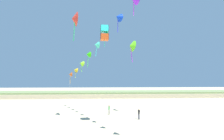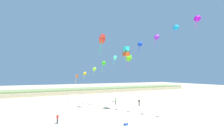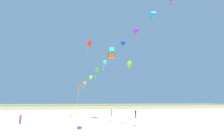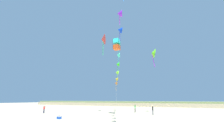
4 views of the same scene
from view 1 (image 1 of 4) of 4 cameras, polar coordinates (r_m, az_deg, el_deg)
name	(u,v)px [view 1 (image 1 of 4)]	position (r m, az deg, el deg)	size (l,w,h in m)	color
dune_ridge	(97,94)	(64.63, -4.85, -7.86)	(120.00, 13.34, 1.96)	#BFAE8B
person_near_left	(139,113)	(29.22, 8.77, -13.78)	(0.29, 0.59, 1.70)	#282D4C
person_near_right	(109,109)	(32.80, -0.97, -12.65)	(0.23, 0.59, 1.68)	black
kite_banner_string	(101,40)	(27.73, -3.69, 9.73)	(15.40, 31.12, 18.14)	#C3531C
large_kite_low_lead	(104,33)	(25.89, -2.47, 11.97)	(1.22, 1.22, 2.12)	#D14C1A
large_kite_mid_trail	(74,19)	(30.22, -12.21, 15.99)	(1.53, 2.53, 4.84)	red
large_kite_high_solo	(131,46)	(34.08, 6.38, 7.83)	(1.75, 2.43, 4.32)	#6EF11F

